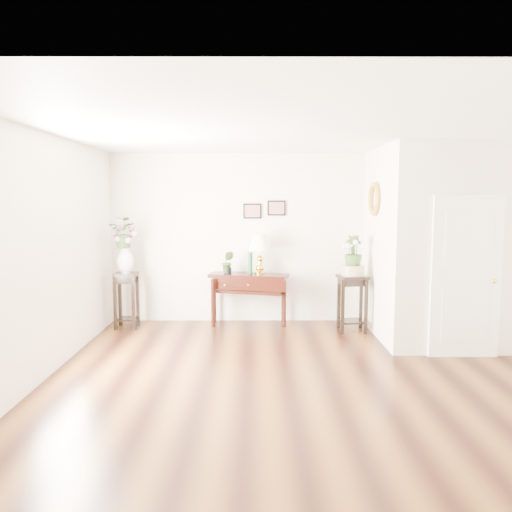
{
  "coord_description": "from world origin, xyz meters",
  "views": [
    {
      "loc": [
        -0.62,
        -5.54,
        2.03
      ],
      "look_at": [
        -0.59,
        1.3,
        1.26
      ],
      "focal_mm": 35.0,
      "sensor_mm": 36.0,
      "label": 1
    }
  ],
  "objects_px": {
    "plant_stand_a": "(127,301)",
    "plant_stand_b": "(352,303)",
    "console_table": "(249,299)",
    "table_lamp": "(260,252)"
  },
  "relations": [
    {
      "from": "console_table",
      "to": "plant_stand_b",
      "type": "xyz_separation_m",
      "value": [
        1.61,
        -0.39,
        0.02
      ]
    },
    {
      "from": "plant_stand_b",
      "to": "plant_stand_a",
      "type": "bearing_deg",
      "value": 176.83
    },
    {
      "from": "table_lamp",
      "to": "plant_stand_b",
      "type": "relative_size",
      "value": 0.75
    },
    {
      "from": "console_table",
      "to": "plant_stand_a",
      "type": "relative_size",
      "value": 1.43
    },
    {
      "from": "console_table",
      "to": "plant_stand_b",
      "type": "distance_m",
      "value": 1.66
    },
    {
      "from": "plant_stand_a",
      "to": "table_lamp",
      "type": "bearing_deg",
      "value": 5.24
    },
    {
      "from": "table_lamp",
      "to": "plant_stand_a",
      "type": "relative_size",
      "value": 0.74
    },
    {
      "from": "console_table",
      "to": "plant_stand_a",
      "type": "xyz_separation_m",
      "value": [
        -1.94,
        -0.19,
        0.02
      ]
    },
    {
      "from": "plant_stand_a",
      "to": "plant_stand_b",
      "type": "distance_m",
      "value": 3.56
    },
    {
      "from": "console_table",
      "to": "table_lamp",
      "type": "height_order",
      "value": "table_lamp"
    }
  ]
}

